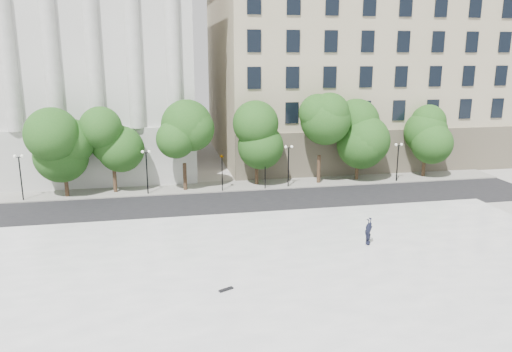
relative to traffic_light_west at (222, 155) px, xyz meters
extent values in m
plane|color=#B2AFA8|center=(-0.16, -22.30, -3.62)|extent=(160.00, 160.00, 0.00)
cube|color=white|center=(-0.16, -19.30, -3.40)|extent=(44.00, 22.00, 0.45)
cube|color=black|center=(-0.16, -4.30, -3.61)|extent=(60.00, 8.00, 0.02)
cube|color=#98968D|center=(-0.16, 1.70, -3.56)|extent=(60.00, 4.00, 0.12)
cube|color=silver|center=(-17.16, 16.70, 8.88)|extent=(30.00, 26.00, 25.00)
cube|color=tan|center=(19.84, 16.70, 6.88)|extent=(36.00, 26.00, 21.00)
cylinder|color=black|center=(0.00, 0.00, -1.87)|extent=(0.10, 0.10, 3.50)
imported|color=black|center=(0.00, 0.00, 0.20)|extent=(0.51, 1.60, 0.63)
cylinder|color=black|center=(4.25, 0.00, -1.87)|extent=(0.10, 0.10, 3.50)
imported|color=black|center=(4.25, 0.00, 0.22)|extent=(0.76, 1.72, 0.68)
imported|color=black|center=(7.77, -16.84, -2.92)|extent=(1.67, 1.92, 0.51)
cube|color=black|center=(-2.58, -21.64, -3.13)|extent=(0.86, 0.55, 0.09)
cylinder|color=#382619|center=(-14.49, 0.80, -2.22)|extent=(0.36, 0.36, 2.81)
sphere|color=#195017|center=(-14.49, 0.80, 1.59)|extent=(4.56, 4.56, 4.56)
cylinder|color=#382619|center=(-10.19, 1.53, -2.16)|extent=(0.36, 0.36, 2.92)
sphere|color=#195017|center=(-10.19, 1.53, 1.81)|extent=(3.79, 3.79, 3.79)
cylinder|color=#382619|center=(-3.53, 1.01, -2.24)|extent=(0.36, 0.36, 2.77)
sphere|color=#195017|center=(-3.53, 1.01, 1.52)|extent=(4.40, 4.40, 4.40)
cylinder|color=#382619|center=(3.75, 1.79, -2.19)|extent=(0.36, 0.36, 2.87)
sphere|color=#195017|center=(3.75, 1.79, 1.70)|extent=(4.04, 4.04, 4.04)
cylinder|color=#382619|center=(10.16, 1.23, -2.12)|extent=(0.36, 0.36, 3.00)
sphere|color=#195017|center=(10.16, 1.23, 1.95)|extent=(4.44, 4.44, 4.44)
cylinder|color=#382619|center=(14.56, 1.77, -2.43)|extent=(0.36, 0.36, 2.39)
sphere|color=#195017|center=(14.56, 1.77, 0.82)|extent=(4.45, 4.45, 4.45)
cylinder|color=#382619|center=(22.25, 1.76, -2.41)|extent=(0.36, 0.36, 2.43)
sphere|color=#195017|center=(22.25, 1.76, 0.88)|extent=(4.13, 4.13, 4.13)
cylinder|color=black|center=(-18.24, 0.30, -1.57)|extent=(0.12, 0.12, 4.09)
cube|color=black|center=(-18.24, 0.30, 0.47)|extent=(0.60, 0.06, 0.06)
sphere|color=white|center=(-18.54, 0.30, 0.57)|extent=(0.28, 0.28, 0.28)
sphere|color=white|center=(-17.94, 0.30, 0.57)|extent=(0.28, 0.28, 0.28)
cylinder|color=black|center=(-7.10, 0.30, -1.58)|extent=(0.12, 0.12, 4.08)
cube|color=black|center=(-7.10, 0.30, 0.46)|extent=(0.60, 0.06, 0.06)
sphere|color=white|center=(-7.40, 0.30, 0.56)|extent=(0.28, 0.28, 0.28)
sphere|color=white|center=(-6.80, 0.30, 0.56)|extent=(0.28, 0.28, 0.28)
cylinder|color=black|center=(6.69, 0.30, -1.59)|extent=(0.12, 0.12, 4.06)
cube|color=black|center=(6.69, 0.30, 0.44)|extent=(0.60, 0.06, 0.06)
sphere|color=white|center=(6.39, 0.30, 0.54)|extent=(0.28, 0.28, 0.28)
sphere|color=white|center=(6.99, 0.30, 0.54)|extent=(0.28, 0.28, 0.28)
cylinder|color=black|center=(18.40, 0.30, -1.69)|extent=(0.12, 0.12, 3.87)
cube|color=black|center=(18.40, 0.30, 0.25)|extent=(0.60, 0.06, 0.06)
sphere|color=white|center=(18.10, 0.30, 0.35)|extent=(0.28, 0.28, 0.28)
sphere|color=white|center=(18.70, 0.30, 0.35)|extent=(0.28, 0.28, 0.28)
camera|label=1|loc=(-5.79, -46.57, 9.45)|focal=35.00mm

